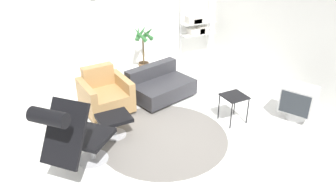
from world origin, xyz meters
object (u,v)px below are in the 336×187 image
side_table (234,99)px  shelf_unit (197,25)px  ottoman (114,121)px  potted_plant (144,49)px  crt_television (298,101)px  couch_low (160,86)px  lounge_chair (72,133)px  armchair_red (105,96)px

side_table → shelf_unit: shelf_unit is taller
ottoman → potted_plant: 2.63m
side_table → crt_television: bearing=-24.2°
couch_low → lounge_chair: bearing=23.9°
armchair_red → shelf_unit: shelf_unit is taller
ottoman → side_table: bearing=-15.3°
side_table → potted_plant: potted_plant is taller
couch_low → side_table: 1.59m
armchair_red → couch_low: (1.12, -0.00, -0.06)m
couch_low → side_table: bearing=103.0°
lounge_chair → side_table: (2.74, 0.16, -0.27)m
side_table → crt_television: 1.14m
lounge_chair → side_table: lounge_chair is taller
lounge_chair → crt_television: (3.78, -0.30, -0.36)m
side_table → couch_low: bearing=116.8°
ottoman → couch_low: size_ratio=0.39×
armchair_red → shelf_unit: size_ratio=0.44×
side_table → shelf_unit: (1.11, 2.98, 0.41)m
couch_low → potted_plant: potted_plant is taller
couch_low → shelf_unit: shelf_unit is taller
crt_television → potted_plant: potted_plant is taller
armchair_red → potted_plant: 1.87m
ottoman → shelf_unit: 3.97m
shelf_unit → crt_television: bearing=-91.3°
crt_television → shelf_unit: bearing=-27.3°
ottoman → shelf_unit: size_ratio=0.26×
armchair_red → potted_plant: potted_plant is taller
crt_television → potted_plant: 3.51m
lounge_chair → couch_low: 2.61m
shelf_unit → potted_plant: bearing=-169.7°
ottoman → potted_plant: (1.48, 2.15, 0.30)m
armchair_red → shelf_unit: (2.95, 1.56, 0.55)m
lounge_chair → shelf_unit: shelf_unit is taller
couch_low → shelf_unit: bearing=-153.2°
ottoman → crt_television: crt_television is taller
shelf_unit → side_table: bearing=-110.5°
lounge_chair → ottoman: 1.13m
lounge_chair → potted_plant: size_ratio=1.11×
lounge_chair → potted_plant: bearing=99.5°
couch_low → potted_plant: 1.34m
crt_television → couch_low: bearing=17.0°
side_table → potted_plant: (-0.49, 2.69, 0.13)m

